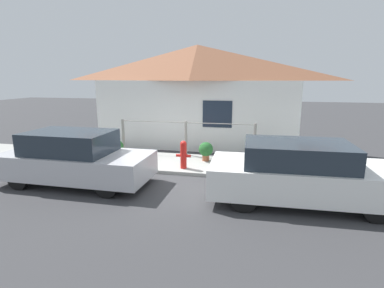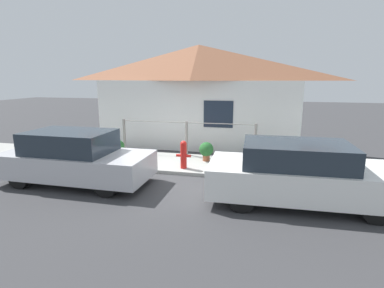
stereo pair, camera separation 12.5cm
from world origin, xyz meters
name	(u,v)px [view 2 (the right image)]	position (x,y,z in m)	size (l,w,h in m)	color
ground_plane	(170,175)	(0.00, 0.00, 0.00)	(60.00, 60.00, 0.00)	#38383A
sidewalk	(180,163)	(0.00, 1.07, 0.05)	(24.00, 2.14, 0.11)	#9E9E99
house	(198,68)	(0.00, 3.93, 3.22)	(8.30, 2.23, 4.10)	white
fence	(187,137)	(0.00, 1.99, 0.78)	(4.90, 0.10, 1.22)	gray
car_left	(75,158)	(-2.28, -1.26, 0.70)	(4.00, 1.69, 1.44)	#B7B7BC
car_right	(301,173)	(3.49, -1.26, 0.70)	(4.26, 1.88, 1.41)	white
fire_hydrant	(184,154)	(0.31, 0.40, 0.56)	(0.45, 0.20, 0.86)	red
potted_plant_near_hydrant	(206,150)	(0.83, 1.39, 0.47)	(0.48, 0.48, 0.63)	#9E5638
potted_plant_by_fence	(118,147)	(-2.38, 1.41, 0.41)	(0.44, 0.44, 0.55)	#9E5638
potted_plant_corner	(269,155)	(2.85, 1.64, 0.34)	(0.36, 0.36, 0.45)	brown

